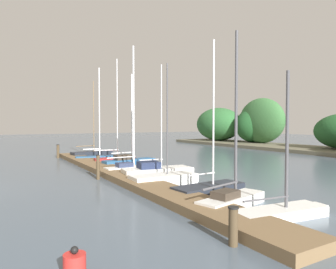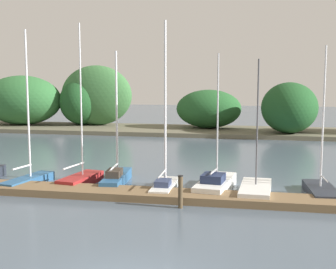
{
  "view_description": "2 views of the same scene",
  "coord_description": "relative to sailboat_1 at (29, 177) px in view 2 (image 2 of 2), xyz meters",
  "views": [
    {
      "loc": [
        17.42,
        2.39,
        3.23
      ],
      "look_at": [
        2.47,
        11.13,
        2.6
      ],
      "focal_mm": 32.91,
      "sensor_mm": 36.0,
      "label": 1
    },
    {
      "loc": [
        3.39,
        -11.1,
        5.57
      ],
      "look_at": [
        -1.09,
        11.56,
        2.68
      ],
      "focal_mm": 49.28,
      "sensor_mm": 36.0,
      "label": 2
    }
  ],
  "objects": [
    {
      "name": "far_shore",
      "position": [
        5.4,
        24.38,
        2.32
      ],
      "size": [
        55.7,
        9.52,
        6.82
      ],
      "color": "#66604C",
      "rests_on": "ground"
    },
    {
      "name": "mooring_piling_1",
      "position": [
        8.43,
        -2.7,
        0.3
      ],
      "size": [
        0.23,
        0.23,
        1.42
      ],
      "color": "#4C3D28",
      "rests_on": "ground"
    },
    {
      "name": "dock_pier",
      "position": [
        8.23,
        -1.43,
        -0.24
      ],
      "size": [
        26.19,
        1.8,
        0.35
      ],
      "color": "brown",
      "rests_on": "ground"
    },
    {
      "name": "sailboat_1",
      "position": [
        0.0,
        0.0,
        0.0
      ],
      "size": [
        1.5,
        3.81,
        7.94
      ],
      "rotation": [
        0.0,
        0.0,
        1.4
      ],
      "color": "#285684",
      "rests_on": "ground"
    },
    {
      "name": "sailboat_4",
      "position": [
        7.2,
        -0.07,
        0.08
      ],
      "size": [
        1.02,
        3.6,
        8.23
      ],
      "rotation": [
        0.0,
        0.0,
        1.6
      ],
      "color": "white",
      "rests_on": "ground"
    },
    {
      "name": "sailboat_7",
      "position": [
        14.58,
        0.67,
        -0.12
      ],
      "size": [
        1.49,
        3.82,
        7.02
      ],
      "rotation": [
        0.0,
        0.0,
        1.65
      ],
      "color": "#232833",
      "rests_on": "ground"
    },
    {
      "name": "sailboat_5",
      "position": [
        9.64,
        0.59,
        -0.03
      ],
      "size": [
        1.85,
        4.43,
        6.7
      ],
      "rotation": [
        0.0,
        0.0,
        1.44
      ],
      "color": "white",
      "rests_on": "ground"
    },
    {
      "name": "sailboat_6",
      "position": [
        11.57,
        -0.02,
        -0.11
      ],
      "size": [
        1.52,
        3.79,
        6.4
      ],
      "rotation": [
        0.0,
        0.0,
        1.53
      ],
      "color": "white",
      "rests_on": "ground"
    },
    {
      "name": "sailboat_3",
      "position": [
        4.43,
        1.0,
        0.01
      ],
      "size": [
        1.31,
        4.29,
        6.89
      ],
      "rotation": [
        0.0,
        0.0,
        1.67
      ],
      "color": "#285684",
      "rests_on": "ground"
    },
    {
      "name": "sailboat_2",
      "position": [
        2.65,
        0.6,
        -0.05
      ],
      "size": [
        1.54,
        3.42,
        8.27
      ],
      "rotation": [
        0.0,
        0.0,
        1.41
      ],
      "color": "maroon",
      "rests_on": "ground"
    }
  ]
}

